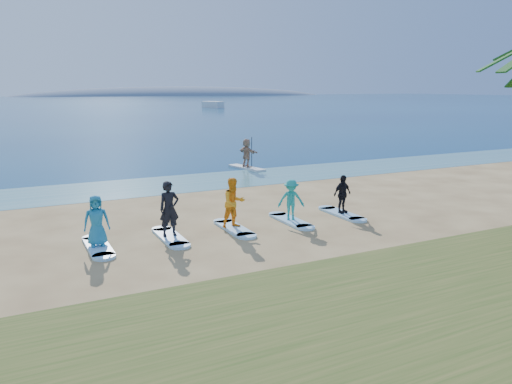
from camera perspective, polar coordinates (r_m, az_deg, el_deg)
name	(u,v)px	position (r m, az deg, el deg)	size (l,w,h in m)	color
ground	(296,231)	(18.01, 4.64, -4.41)	(600.00, 600.00, 0.00)	tan
shallow_water	(196,182)	(27.29, -6.84, 1.15)	(600.00, 600.00, 0.00)	teal
ocean	(35,104)	(175.06, -23.97, 9.20)	(600.00, 600.00, 0.00)	navy
island_ridge	(182,96)	(331.54, -8.47, 10.85)	(220.00, 56.00, 18.00)	slate
paddleboard	(247,168)	(31.56, -1.07, 2.78)	(0.70, 3.00, 0.12)	silver
paddleboarder	(247,153)	(31.43, -1.07, 4.49)	(1.65, 0.53, 1.78)	tan
boat_offshore_b	(213,108)	(128.75, -4.95, 9.57)	(2.26, 6.55, 1.60)	silver
surfboard_0	(98,247)	(16.80, -17.59, -5.99)	(0.70, 2.20, 0.09)	#A4DBFF
student_0	(96,221)	(16.57, -17.77, -3.14)	(0.80, 0.52, 1.64)	teal
surfboard_1	(170,237)	(17.29, -9.77, -5.09)	(0.70, 2.20, 0.09)	#A4DBFF
student_1	(169,209)	(17.03, -9.89, -1.91)	(0.69, 0.45, 1.89)	black
surfboard_2	(234,228)	(18.08, -2.53, -4.17)	(0.70, 2.20, 0.09)	#A4DBFF
student_2	(234,203)	(17.84, -2.56, -1.24)	(0.88, 0.68, 1.81)	orange
surfboard_3	(291,221)	(19.14, 3.99, -3.29)	(0.70, 2.20, 0.09)	#A4DBFF
student_3	(291,200)	(18.94, 4.03, -0.89)	(1.00, 0.58, 1.55)	teal
surfboard_4	(342,214)	(20.41, 9.76, -2.47)	(0.70, 2.20, 0.09)	#A4DBFF
student_4	(342,194)	(20.23, 9.84, -0.23)	(0.90, 0.38, 1.54)	black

